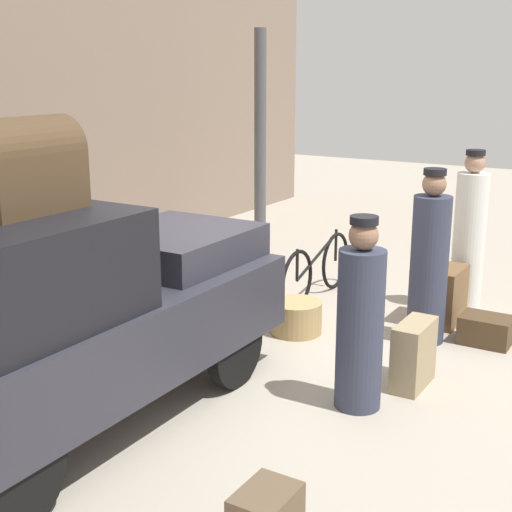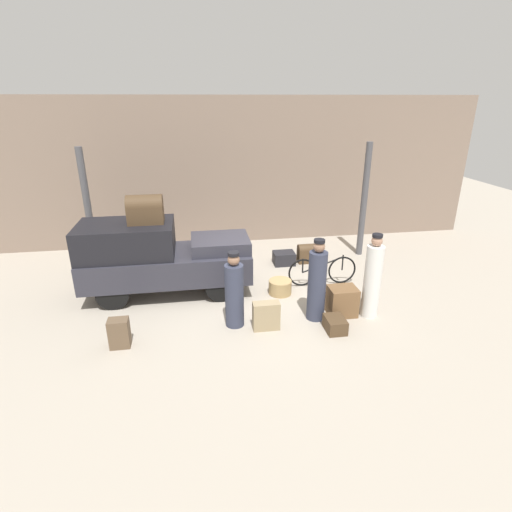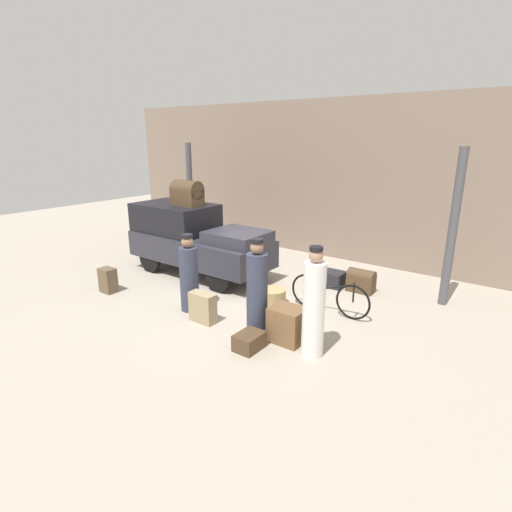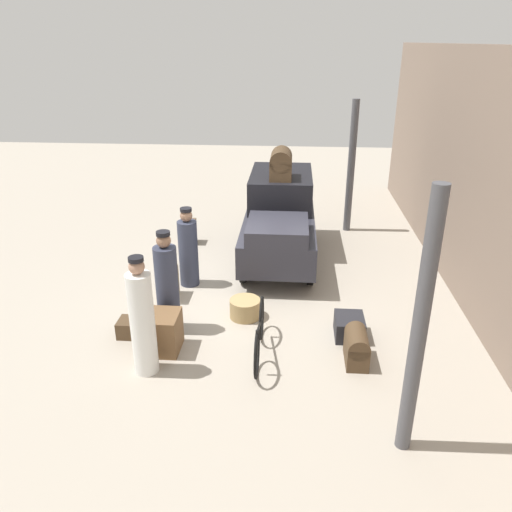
# 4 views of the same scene
# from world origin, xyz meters

# --- Properties ---
(ground_plane) EXTENTS (30.00, 30.00, 0.00)m
(ground_plane) POSITION_xyz_m (0.00, 0.00, 0.00)
(ground_plane) COLOR #A89E8E
(station_building_facade) EXTENTS (16.00, 0.15, 4.50)m
(station_building_facade) POSITION_xyz_m (0.00, 4.08, 2.25)
(station_building_facade) COLOR gray
(station_building_facade) RESTS_ON ground
(canopy_pillar_left) EXTENTS (0.18, 0.18, 3.29)m
(canopy_pillar_left) POSITION_xyz_m (-3.90, 2.26, 1.65)
(canopy_pillar_left) COLOR #4C4C51
(canopy_pillar_left) RESTS_ON ground
(canopy_pillar_right) EXTENTS (0.18, 0.18, 3.29)m
(canopy_pillar_right) POSITION_xyz_m (3.69, 2.26, 1.65)
(canopy_pillar_right) COLOR #4C4C51
(canopy_pillar_right) RESTS_ON ground
(truck) EXTENTS (3.88, 1.52, 1.77)m
(truck) POSITION_xyz_m (-2.06, 0.56, 0.95)
(truck) COLOR black
(truck) RESTS_ON ground
(bicycle) EXTENTS (1.75, 0.04, 0.77)m
(bicycle) POSITION_xyz_m (1.92, 0.38, 0.37)
(bicycle) COLOR black
(bicycle) RESTS_ON ground
(wicker_basket) EXTENTS (0.55, 0.55, 0.34)m
(wicker_basket) POSITION_xyz_m (0.76, 0.05, 0.17)
(wicker_basket) COLOR tan
(wicker_basket) RESTS_ON ground
(porter_with_bicycle) EXTENTS (0.38, 0.38, 1.78)m
(porter_with_bicycle) POSITION_xyz_m (1.26, -1.20, 0.82)
(porter_with_bicycle) COLOR #33384C
(porter_with_bicycle) RESTS_ON ground
(conductor_in_dark_uniform) EXTENTS (0.36, 0.36, 1.86)m
(conductor_in_dark_uniform) POSITION_xyz_m (2.45, -1.27, 0.86)
(conductor_in_dark_uniform) COLOR white
(conductor_in_dark_uniform) RESTS_ON ground
(porter_standing_middle) EXTENTS (0.38, 0.38, 1.62)m
(porter_standing_middle) POSITION_xyz_m (-0.47, -1.20, 0.74)
(porter_standing_middle) COLOR #33384C
(porter_standing_middle) RESTS_ON ground
(suitcase_tan_flat) EXTENTS (0.54, 0.24, 0.59)m
(suitcase_tan_flat) POSITION_xyz_m (0.15, -1.46, 0.30)
(suitcase_tan_flat) COLOR #9E8966
(suitcase_tan_flat) RESTS_ON ground
(trunk_large_brown) EXTENTS (0.38, 0.50, 0.29)m
(trunk_large_brown) POSITION_xyz_m (1.51, -1.75, 0.14)
(trunk_large_brown) COLOR #4C3823
(trunk_large_brown) RESTS_ON ground
(trunk_wicker_pale) EXTENTS (0.38, 0.28, 0.58)m
(trunk_wicker_pale) POSITION_xyz_m (-2.70, -1.64, 0.29)
(trunk_wicker_pale) COLOR brown
(trunk_wicker_pale) RESTS_ON ground
(trunk_barrel_dark) EXTENTS (0.61, 0.33, 0.55)m
(trunk_barrel_dark) POSITION_xyz_m (1.99, 1.88, 0.28)
(trunk_barrel_dark) COLOR #4C3823
(trunk_barrel_dark) RESTS_ON ground
(suitcase_small_leather) EXTENTS (0.60, 0.49, 0.63)m
(suitcase_small_leather) POSITION_xyz_m (1.88, -1.13, 0.32)
(suitcase_small_leather) COLOR brown
(suitcase_small_leather) RESTS_ON ground
(suitcase_black_upright) EXTENTS (0.59, 0.48, 0.36)m
(suitcase_black_upright) POSITION_xyz_m (1.26, 1.84, 0.18)
(suitcase_black_upright) COLOR #232328
(suitcase_black_upright) RESTS_ON ground
(trunk_on_truck_roof) EXTENTS (0.79, 0.47, 0.65)m
(trunk_on_truck_roof) POSITION_xyz_m (-2.26, 0.56, 2.09)
(trunk_on_truck_roof) COLOR #4C3823
(trunk_on_truck_roof) RESTS_ON truck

